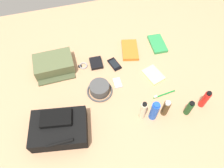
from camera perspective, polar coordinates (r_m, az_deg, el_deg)
The scene contains 17 objects.
ground_plane at distance 1.48m, azimuth -0.00°, elevation -1.11°, with size 2.64×2.02×0.02m, color tan.
backpack at distance 1.31m, azimuth -14.26°, elevation -11.67°, with size 0.36×0.28×0.13m.
toiletry_pouch at distance 1.59m, azimuth -15.60°, elevation 5.18°, with size 0.28×0.24×0.09m.
bucket_hat at distance 1.43m, azimuth -3.41°, elevation -1.35°, with size 0.18×0.18×0.07m.
sunscreen_spray at distance 1.46m, azimuth 24.05°, elevation -3.85°, with size 0.04×0.04×0.16m.
shampoo_bottle at distance 1.41m, azimuth 20.33°, elevation -6.19°, with size 0.04×0.04×0.13m.
cologne_bottle at distance 1.36m, azimuth 14.47°, elevation -6.40°, with size 0.04×0.04×0.14m.
deodorant_spray at distance 1.31m, azimuth 11.51°, elevation -7.24°, with size 0.05×0.05×0.17m.
lotion_bottle at distance 1.30m, azimuth 8.48°, elevation -7.21°, with size 0.04×0.04×0.17m.
paperback_novel at distance 1.76m, azimuth 12.31°, elevation 10.68°, with size 0.12×0.20×0.02m.
travel_guidebook at distance 1.68m, azimuth 4.89°, elevation 9.23°, with size 0.17×0.23×0.03m.
cell_phone at distance 1.59m, azimuth 0.66°, elevation 5.44°, with size 0.09×0.13×0.01m.
media_player at distance 1.49m, azimuth 1.50°, elevation 0.34°, with size 0.05×0.09×0.01m.
wristwatch at distance 1.59m, azimuth -7.97°, elevation 4.98°, with size 0.07×0.06×0.01m.
toothbrush at distance 1.47m, azimuth 13.76°, elevation -2.83°, with size 0.17×0.03×0.02m.
wallet at distance 1.59m, azimuth -4.37°, elevation 5.73°, with size 0.09×0.11×0.02m, color black.
notepad at distance 1.55m, azimuth 11.26°, elevation 2.50°, with size 0.11×0.15×0.02m, color beige.
Camera 1 is at (0.21, 0.77, 1.24)m, focal length 33.42 mm.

